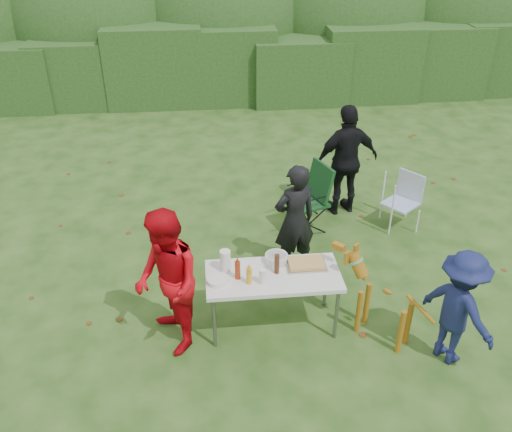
{
  "coord_description": "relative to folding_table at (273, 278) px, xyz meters",
  "views": [
    {
      "loc": [
        -0.63,
        -4.84,
        4.39
      ],
      "look_at": [
        -0.06,
        0.77,
        1.0
      ],
      "focal_mm": 38.0,
      "sensor_mm": 36.0,
      "label": 1
    }
  ],
  "objects": [
    {
      "name": "focaccia_bread",
      "position": [
        0.39,
        0.12,
        0.09
      ],
      "size": [
        0.4,
        0.26,
        0.04
      ],
      "primitive_type": "cube",
      "color": "tan",
      "rests_on": "food_tray"
    },
    {
      "name": "person_black_puffy",
      "position": [
        1.45,
        2.54,
        0.19
      ],
      "size": [
        1.1,
        0.64,
        1.75
      ],
      "primitive_type": "imported",
      "rotation": [
        0.0,
        0.0,
        3.36
      ],
      "color": "black",
      "rests_on": "ground"
    },
    {
      "name": "person_red_jacket",
      "position": [
        -1.15,
        -0.18,
        0.16
      ],
      "size": [
        0.88,
        0.99,
        1.7
      ],
      "primitive_type": "imported",
      "rotation": [
        0.0,
        0.0,
        -1.24
      ],
      "color": "red",
      "rests_on": "ground"
    },
    {
      "name": "folding_table",
      "position": [
        0.0,
        0.0,
        0.0
      ],
      "size": [
        1.5,
        0.7,
        0.74
      ],
      "color": "silver",
      "rests_on": "ground"
    },
    {
      "name": "child",
      "position": [
        1.85,
        -0.69,
        -0.01
      ],
      "size": [
        0.86,
        1.01,
        1.36
      ],
      "primitive_type": "imported",
      "rotation": [
        0.0,
        0.0,
        2.07
      ],
      "color": "#161D4D",
      "rests_on": "ground"
    },
    {
      "name": "food_tray",
      "position": [
        0.39,
        0.12,
        0.06
      ],
      "size": [
        0.45,
        0.3,
        0.02
      ],
      "primitive_type": "cube",
      "color": "#B7B7BA",
      "rests_on": "folding_table"
    },
    {
      "name": "cup_stack",
      "position": [
        -0.13,
        -0.14,
        0.14
      ],
      "size": [
        0.08,
        0.08,
        0.18
      ],
      "primitive_type": "cylinder",
      "color": "white",
      "rests_on": "folding_table"
    },
    {
      "name": "plate_stack",
      "position": [
        -0.62,
        -0.08,
        0.08
      ],
      "size": [
        0.24,
        0.24,
        0.05
      ],
      "primitive_type": "cylinder",
      "color": "white",
      "rests_on": "folding_table"
    },
    {
      "name": "person_cook",
      "position": [
        0.41,
        1.05,
        0.09
      ],
      "size": [
        0.65,
        0.52,
        1.56
      ],
      "primitive_type": "imported",
      "rotation": [
        0.0,
        0.0,
        3.43
      ],
      "color": "black",
      "rests_on": "ground"
    },
    {
      "name": "mustard_bottle",
      "position": [
        -0.28,
        -0.13,
        0.15
      ],
      "size": [
        0.06,
        0.06,
        0.2
      ],
      "primitive_type": "cylinder",
      "color": "gold",
      "rests_on": "folding_table"
    },
    {
      "name": "lawn_chair",
      "position": [
        2.19,
        2.01,
        -0.27
      ],
      "size": [
        0.7,
        0.7,
        0.84
      ],
      "primitive_type": null,
      "rotation": [
        0.0,
        0.0,
        3.8
      ],
      "color": "#547CCF",
      "rests_on": "ground"
    },
    {
      "name": "ground",
      "position": [
        -0.05,
        0.07,
        -0.69
      ],
      "size": [
        80.0,
        80.0,
        0.0
      ],
      "primitive_type": "plane",
      "color": "#1E4211"
    },
    {
      "name": "pasta_bowl",
      "position": [
        0.06,
        0.23,
        0.1
      ],
      "size": [
        0.26,
        0.26,
        0.1
      ],
      "primitive_type": "cylinder",
      "color": "silver",
      "rests_on": "folding_table"
    },
    {
      "name": "shrub_backdrop",
      "position": [
        -0.05,
        9.67,
        0.91
      ],
      "size": [
        20.0,
        2.6,
        3.2
      ],
      "primitive_type": "ellipsoid",
      "color": "#3D6628",
      "rests_on": "ground"
    },
    {
      "name": "beer_bottle",
      "position": [
        0.04,
        0.03,
        0.17
      ],
      "size": [
        0.06,
        0.06,
        0.24
      ],
      "primitive_type": "cylinder",
      "color": "#47230F",
      "rests_on": "folding_table"
    },
    {
      "name": "hedge_row",
      "position": [
        -0.05,
        8.07,
        0.16
      ],
      "size": [
        22.0,
        1.4,
        1.7
      ],
      "primitive_type": "cube",
      "color": "#23471C",
      "rests_on": "ground"
    },
    {
      "name": "dog",
      "position": [
        1.21,
        -0.32,
        -0.19
      ],
      "size": [
        1.03,
        1.03,
        0.99
      ],
      "primitive_type": null,
      "rotation": [
        0.0,
        0.0,
        2.35
      ],
      "color": "#936015",
      "rests_on": "ground"
    },
    {
      "name": "paper_towel_roll",
      "position": [
        -0.52,
        0.13,
        0.18
      ],
      "size": [
        0.12,
        0.12,
        0.26
      ],
      "primitive_type": "cylinder",
      "color": "white",
      "rests_on": "folding_table"
    },
    {
      "name": "ketchup_bottle",
      "position": [
        -0.4,
        -0.03,
        0.16
      ],
      "size": [
        0.06,
        0.06,
        0.22
      ],
      "primitive_type": "cylinder",
      "color": "#912D0D",
      "rests_on": "folding_table"
    },
    {
      "name": "camping_chair",
      "position": [
        0.75,
        2.07,
        -0.18
      ],
      "size": [
        0.82,
        0.82,
        1.02
      ],
      "primitive_type": null,
      "rotation": [
        0.0,
        0.0,
        3.5
      ],
      "color": "#133F1B",
      "rests_on": "ground"
    }
  ]
}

